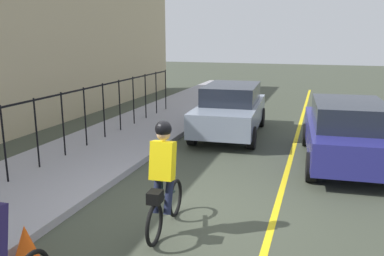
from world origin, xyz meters
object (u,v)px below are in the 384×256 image
patrol_sedan (347,131)px  parked_sedan_rear (231,109)px  cyclist_lead (163,178)px  traffic_cone_near (26,243)px

patrol_sedan → parked_sedan_rear: 3.97m
cyclist_lead → parked_sedan_rear: size_ratio=0.41×
patrol_sedan → traffic_cone_near: (-6.01, 4.44, -0.56)m
patrol_sedan → parked_sedan_rear: size_ratio=1.00×
patrol_sedan → parked_sedan_rear: bearing=53.3°
cyclist_lead → traffic_cone_near: (-1.40, 1.52, -0.65)m
cyclist_lead → patrol_sedan: cyclist_lead is taller
patrol_sedan → parked_sedan_rear: same height
patrol_sedan → parked_sedan_rear: (2.14, 3.35, 0.00)m
cyclist_lead → traffic_cone_near: cyclist_lead is taller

